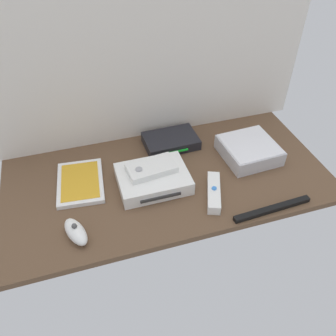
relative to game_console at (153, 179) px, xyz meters
The scene contains 10 objects.
ground_plane 6.23cm from the game_console, 15.56° to the left, with size 100.00×48.00×2.00cm, color brown.
back_wall 39.90cm from the game_console, 78.81° to the left, with size 110.00×1.20×64.00cm, color silver.
game_console is the anchor object (origin of this frame).
mini_computer 34.00cm from the game_console, ahead, with size 17.88×17.88×5.30cm.
game_case 22.27cm from the game_console, 163.04° to the left, with size 15.33×20.20×1.56cm.
network_router 20.26cm from the game_console, 57.30° to the left, with size 18.31×12.74×3.40cm.
remote_wand 18.59cm from the game_console, 32.89° to the right, with size 8.78×15.09×3.40cm.
remote_nunchuk 27.81cm from the game_console, 151.60° to the right, with size 7.54×10.90×5.10cm.
remote_classic_pad 3.37cm from the game_console, 93.72° to the left, with size 15.18×9.52×2.40cm.
sensor_bar 35.65cm from the game_console, 34.65° to the right, with size 24.00×1.80×1.40cm, color black.
Camera 1 is at (-23.41, -76.04, 74.88)cm, focal length 37.42 mm.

